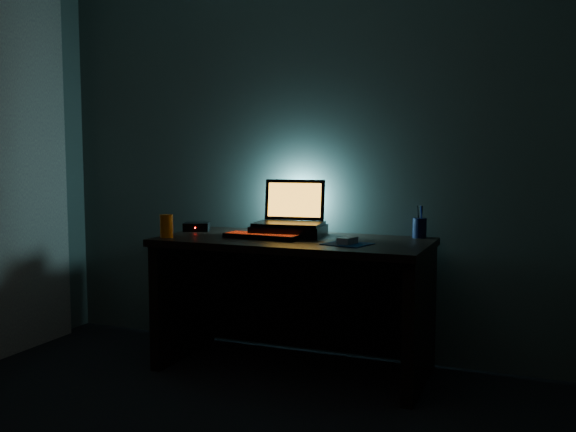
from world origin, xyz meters
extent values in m
cube|color=#4B5651|center=(0.00, 2.00, 1.25)|extent=(3.50, 0.00, 2.50)
cube|color=black|center=(0.00, 1.62, 0.73)|extent=(1.50, 0.70, 0.04)
cube|color=black|center=(-0.71, 1.62, 0.35)|extent=(0.06, 0.64, 0.71)
cube|color=black|center=(0.71, 1.62, 0.35)|extent=(0.06, 0.64, 0.71)
cube|color=black|center=(0.00, 1.95, 0.35)|extent=(1.38, 0.02, 0.65)
cube|color=beige|center=(-1.71, 1.42, 1.15)|extent=(0.06, 0.65, 2.30)
cube|color=black|center=(-0.07, 1.72, 0.78)|extent=(0.43, 0.35, 0.06)
cube|color=black|center=(-0.07, 1.72, 0.82)|extent=(0.41, 0.30, 0.02)
cube|color=black|center=(-0.08, 1.85, 0.95)|extent=(0.36, 0.09, 0.24)
cube|color=orange|center=(-0.08, 1.85, 0.95)|extent=(0.32, 0.07, 0.20)
cube|color=black|center=(-0.16, 1.57, 0.76)|extent=(0.44, 0.17, 0.02)
cube|color=red|center=(-0.16, 1.57, 0.78)|extent=(0.42, 0.15, 0.00)
cube|color=#0B2951|center=(0.35, 1.51, 0.75)|extent=(0.26, 0.25, 0.00)
cube|color=gray|center=(0.35, 1.51, 0.77)|extent=(0.09, 0.12, 0.03)
cylinder|color=black|center=(0.64, 1.92, 0.81)|extent=(0.10, 0.10, 0.11)
cylinder|color=orange|center=(-0.68, 1.40, 0.81)|extent=(0.09, 0.09, 0.13)
cube|color=black|center=(-0.68, 1.73, 0.78)|extent=(0.19, 0.17, 0.05)
sphere|color=#FF0C07|center=(-0.66, 1.67, 0.78)|extent=(0.01, 0.01, 0.01)
camera|label=1|loc=(1.30, -1.66, 1.22)|focal=40.00mm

